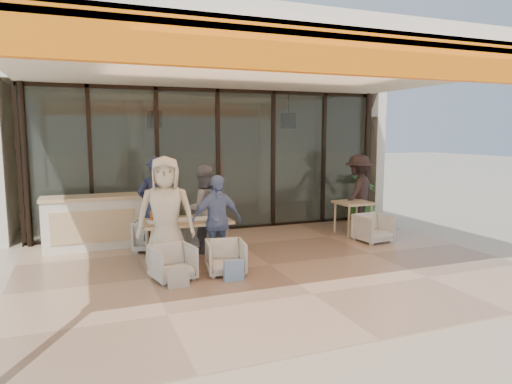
% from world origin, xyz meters
% --- Properties ---
extents(ground, '(70.00, 70.00, 0.00)m').
position_xyz_m(ground, '(0.00, 0.00, 0.00)').
color(ground, '#C6B293').
rests_on(ground, ground).
extents(terrace_floor, '(8.00, 6.00, 0.01)m').
position_xyz_m(terrace_floor, '(0.00, 0.00, 0.01)').
color(terrace_floor, tan).
rests_on(terrace_floor, ground).
extents(terrace_structure, '(8.00, 6.00, 3.40)m').
position_xyz_m(terrace_structure, '(0.00, -0.26, 3.25)').
color(terrace_structure, silver).
rests_on(terrace_structure, ground).
extents(glass_storefront, '(8.08, 0.10, 3.20)m').
position_xyz_m(glass_storefront, '(0.00, 3.00, 1.60)').
color(glass_storefront, '#9EADA3').
rests_on(glass_storefront, ground).
extents(interior_block, '(9.05, 3.62, 3.52)m').
position_xyz_m(interior_block, '(0.01, 5.31, 2.23)').
color(interior_block, silver).
rests_on(interior_block, ground).
extents(host_counter, '(1.85, 0.65, 1.04)m').
position_xyz_m(host_counter, '(-2.72, 2.30, 0.53)').
color(host_counter, silver).
rests_on(host_counter, ground).
extents(dining_table, '(1.50, 0.90, 0.93)m').
position_xyz_m(dining_table, '(-1.25, 0.80, 0.69)').
color(dining_table, '#D2AE80').
rests_on(dining_table, ground).
extents(chair_far_left, '(0.85, 0.83, 0.70)m').
position_xyz_m(chair_far_left, '(-1.67, 1.74, 0.35)').
color(chair_far_left, silver).
rests_on(chair_far_left, ground).
extents(chair_far_right, '(0.65, 0.61, 0.62)m').
position_xyz_m(chair_far_right, '(-0.83, 1.74, 0.31)').
color(chair_far_right, silver).
rests_on(chair_far_right, ground).
extents(chair_near_left, '(0.69, 0.66, 0.61)m').
position_xyz_m(chair_near_left, '(-1.67, -0.16, 0.30)').
color(chair_near_left, silver).
rests_on(chair_near_left, ground).
extents(chair_near_right, '(0.66, 0.63, 0.61)m').
position_xyz_m(chair_near_right, '(-0.83, -0.16, 0.30)').
color(chair_near_right, silver).
rests_on(chair_near_right, ground).
extents(diner_navy, '(0.67, 0.45, 1.82)m').
position_xyz_m(diner_navy, '(-1.67, 1.24, 0.91)').
color(diner_navy, '#171E33').
rests_on(diner_navy, ground).
extents(diner_grey, '(0.87, 0.71, 1.66)m').
position_xyz_m(diner_grey, '(-0.83, 1.24, 0.83)').
color(diner_grey, slate).
rests_on(diner_grey, ground).
extents(diner_cream, '(1.03, 0.79, 1.87)m').
position_xyz_m(diner_cream, '(-1.67, 0.34, 0.94)').
color(diner_cream, beige).
rests_on(diner_cream, ground).
extents(diner_periwinkle, '(0.95, 0.49, 1.55)m').
position_xyz_m(diner_periwinkle, '(-0.83, 0.34, 0.77)').
color(diner_periwinkle, '#6982B0').
rests_on(diner_periwinkle, ground).
extents(tote_bag_cream, '(0.30, 0.10, 0.34)m').
position_xyz_m(tote_bag_cream, '(-1.67, -0.56, 0.17)').
color(tote_bag_cream, silver).
rests_on(tote_bag_cream, ground).
extents(tote_bag_blue, '(0.30, 0.10, 0.34)m').
position_xyz_m(tote_bag_blue, '(-0.83, -0.56, 0.17)').
color(tote_bag_blue, '#99BFD8').
rests_on(tote_bag_blue, ground).
extents(side_table, '(0.70, 0.70, 0.74)m').
position_xyz_m(side_table, '(2.62, 1.53, 0.64)').
color(side_table, '#D2AE80').
rests_on(side_table, ground).
extents(side_chair, '(0.70, 0.67, 0.65)m').
position_xyz_m(side_chair, '(2.62, 0.78, 0.33)').
color(side_chair, silver).
rests_on(side_chair, ground).
extents(standing_woman, '(1.30, 1.16, 1.75)m').
position_xyz_m(standing_woman, '(3.03, 1.94, 0.87)').
color(standing_woman, black).
rests_on(standing_woman, ground).
extents(potted_palm, '(0.90, 0.90, 1.19)m').
position_xyz_m(potted_palm, '(3.60, 2.59, 0.59)').
color(potted_palm, '#1E5919').
rests_on(potted_palm, ground).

